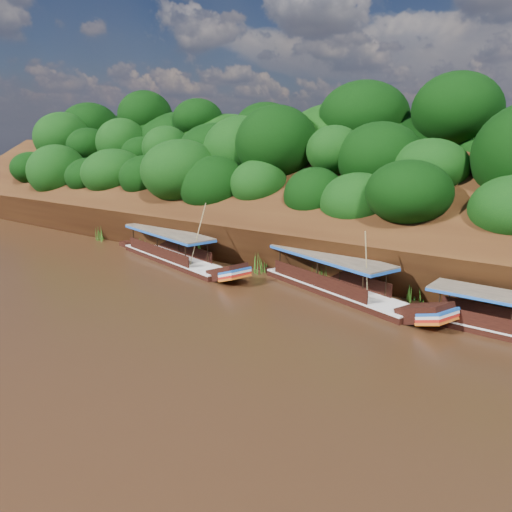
{
  "coord_description": "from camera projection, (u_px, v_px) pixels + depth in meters",
  "views": [
    {
      "loc": [
        17.71,
        -22.61,
        11.01
      ],
      "look_at": [
        -4.54,
        7.0,
        2.02
      ],
      "focal_mm": 35.0,
      "sensor_mm": 36.0,
      "label": 1
    }
  ],
  "objects": [
    {
      "name": "riverbank",
      "position": [
        392.0,
        233.0,
        47.72
      ],
      "size": [
        120.0,
        30.06,
        19.4
      ],
      "color": "black",
      "rests_on": "ground"
    },
    {
      "name": "boat_1",
      "position": [
        344.0,
        288.0,
        34.81
      ],
      "size": [
        15.67,
        7.02,
        5.73
      ],
      "rotation": [
        0.0,
        0.0,
        -0.32
      ],
      "color": "black",
      "rests_on": "ground"
    },
    {
      "name": "ground",
      "position": [
        247.0,
        320.0,
        30.51
      ],
      "size": [
        160.0,
        160.0,
        0.0
      ],
      "primitive_type": "plane",
      "color": "black",
      "rests_on": "ground"
    },
    {
      "name": "reeds",
      "position": [
        285.0,
        266.0,
        39.5
      ],
      "size": [
        49.66,
        2.18,
        2.03
      ],
      "color": "#2B5A16",
      "rests_on": "ground"
    },
    {
      "name": "boat_2",
      "position": [
        179.0,
        257.0,
        43.68
      ],
      "size": [
        17.12,
        6.14,
        6.3
      ],
      "rotation": [
        0.0,
        0.0,
        -0.24
      ],
      "color": "black",
      "rests_on": "ground"
    }
  ]
}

